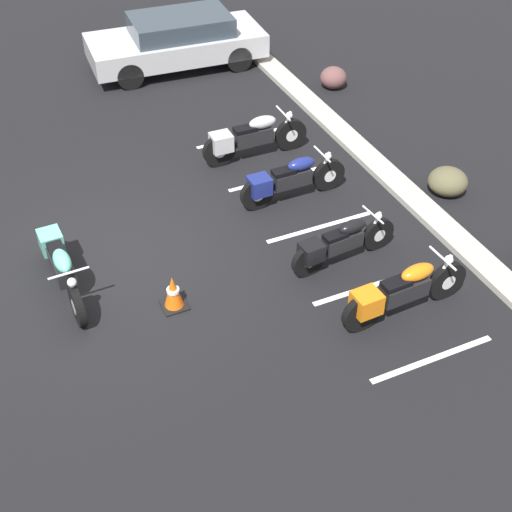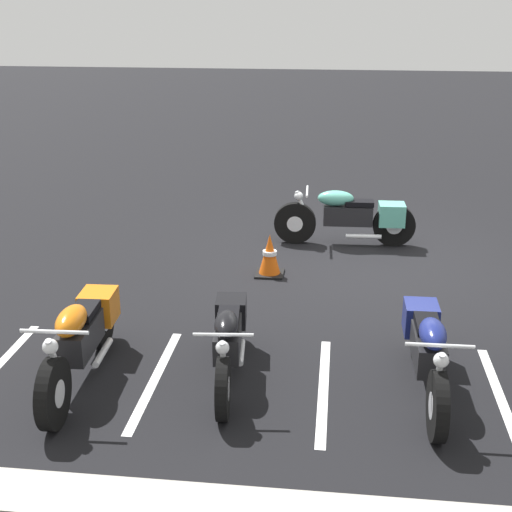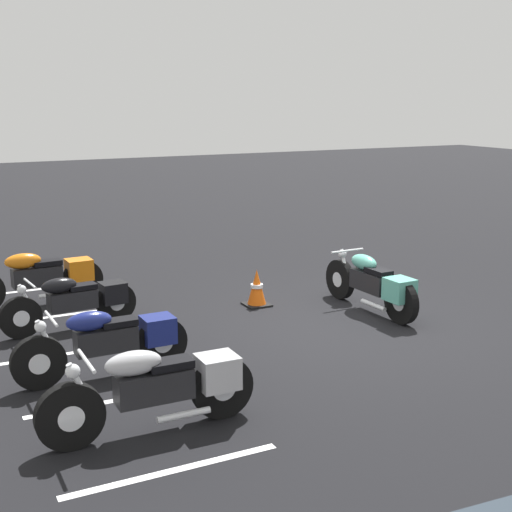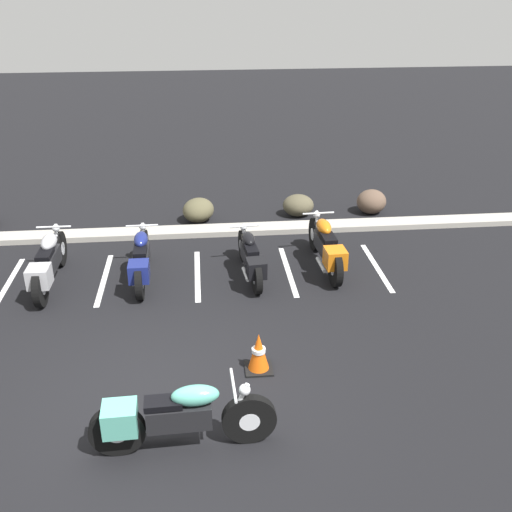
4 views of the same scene
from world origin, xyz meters
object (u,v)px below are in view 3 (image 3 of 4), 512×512
object	(u,v)px
parked_bike_1	(111,340)
parked_bike_2	(77,301)
parked_bike_0	(160,386)
traffic_cone	(257,289)
motorcycle_teal_featured	(374,284)
parked_bike_3	(41,277)

from	to	relation	value
parked_bike_1	parked_bike_2	distance (m)	2.01
parked_bike_0	traffic_cone	size ratio (longest dim) A/B	3.79
motorcycle_teal_featured	parked_bike_1	size ratio (longest dim) A/B	1.03
parked_bike_1	parked_bike_3	size ratio (longest dim) A/B	0.95
parked_bike_1	traffic_cone	size ratio (longest dim) A/B	3.60
parked_bike_3	traffic_cone	size ratio (longest dim) A/B	3.77
motorcycle_teal_featured	parked_bike_2	xyz separation A→B (m)	(1.31, 4.37, -0.04)
parked_bike_3	traffic_cone	xyz separation A→B (m)	(-1.62, -3.12, -0.19)
parked_bike_3	parked_bike_0	bearing A→B (deg)	89.82
parked_bike_0	parked_bike_2	distance (m)	3.67
traffic_cone	parked_bike_3	bearing A→B (deg)	62.48
motorcycle_teal_featured	parked_bike_2	bearing A→B (deg)	71.38
parked_bike_1	parked_bike_2	bearing A→B (deg)	-92.01
parked_bike_2	traffic_cone	distance (m)	2.90
parked_bike_3	parked_bike_2	bearing A→B (deg)	96.06
parked_bike_0	traffic_cone	xyz separation A→B (m)	(3.53, -2.90, -0.19)
parked_bike_2	traffic_cone	xyz separation A→B (m)	(-0.14, -2.89, -0.14)
motorcycle_teal_featured	parked_bike_3	bearing A→B (deg)	56.79
parked_bike_2	parked_bike_0	bearing A→B (deg)	84.68
motorcycle_teal_featured	traffic_cone	xyz separation A→B (m)	(1.16, 1.47, -0.19)
parked_bike_1	parked_bike_2	xyz separation A→B (m)	(2.01, -0.05, -0.03)
parked_bike_0	parked_bike_3	world-z (taller)	parked_bike_0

